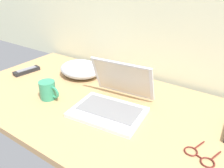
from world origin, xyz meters
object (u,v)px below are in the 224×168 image
(laptop, at_px, (113,100))
(cushion, at_px, (81,69))
(eyeglasses, at_px, (200,156))
(coffee_mug, at_px, (48,90))
(remote_control_far, at_px, (27,71))

(laptop, distance_m, cushion, 0.41)
(eyeglasses, bearing_deg, cushion, 160.65)
(coffee_mug, relative_size, eyeglasses, 0.91)
(coffee_mug, relative_size, cushion, 0.45)
(remote_control_far, bearing_deg, eyeglasses, -6.11)
(laptop, xyz_separation_m, eyeglasses, (0.41, -0.08, -0.04))
(remote_control_far, height_order, eyeglasses, remote_control_far)
(coffee_mug, bearing_deg, laptop, 18.16)
(coffee_mug, distance_m, remote_control_far, 0.38)
(remote_control_far, relative_size, cushion, 0.64)
(laptop, relative_size, cushion, 1.30)
(coffee_mug, bearing_deg, eyeglasses, 1.61)
(laptop, bearing_deg, remote_control_far, 177.16)
(cushion, bearing_deg, laptop, -27.52)
(remote_control_far, height_order, cushion, cushion)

